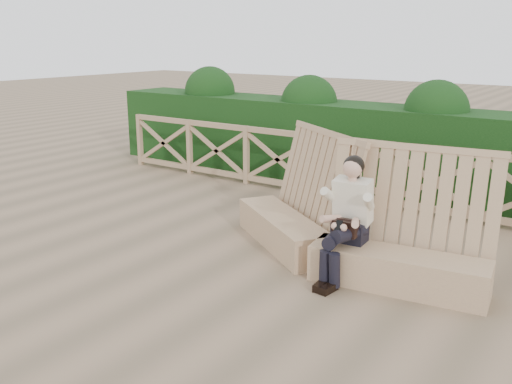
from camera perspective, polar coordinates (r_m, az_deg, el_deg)
The scene contains 5 objects.
ground at distance 7.02m, azimuth -3.75°, elevation -7.47°, with size 60.00×60.00×0.00m, color brown.
bench at distance 7.07m, azimuth 8.40°, elevation -4.09°, with size 3.71×1.74×1.55m.
woman at distance 6.56m, azimuth 9.14°, elevation -2.35°, with size 0.44×0.91×1.43m.
guardrail at distance 9.69m, azimuth 9.30°, elevation 2.22°, with size 10.10×0.09×1.10m.
hedge at distance 10.72m, azimuth 12.19°, elevation 4.41°, with size 12.00×1.20×1.50m, color black.
Camera 1 is at (4.10, -5.01, 2.72)m, focal length 40.00 mm.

